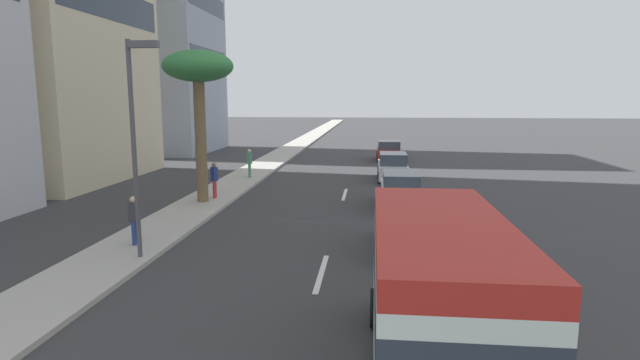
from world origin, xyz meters
name	(u,v)px	position (x,y,z in m)	size (l,w,h in m)	color
ground_plane	(352,171)	(31.50, 0.00, 0.00)	(198.00, 198.00, 0.00)	#38383A
sidewalk_right	(258,169)	(31.50, 6.50, 0.07)	(162.00, 2.52, 0.15)	#B2ADA3
lane_stripe_mid	(321,273)	(10.99, 0.00, 0.01)	(3.20, 0.16, 0.01)	silver
lane_stripe_far	(345,194)	(22.99, 0.00, 0.01)	(3.20, 0.16, 0.01)	silver
car_lead	(400,191)	(20.25, -2.69, 0.76)	(4.43, 1.79, 1.61)	silver
car_second	(393,167)	(28.18, -2.65, 0.78)	(4.42, 1.82, 1.66)	silver
car_third	(389,151)	(38.13, -2.71, 0.75)	(4.02, 1.93, 1.58)	#A51E1E
car_fourth	(411,227)	(13.46, -2.69, 0.80)	(4.12, 1.94, 1.70)	white
minibus_fifth	(439,290)	(5.94, -2.61, 1.58)	(6.17, 2.42, 2.86)	silver
pedestrian_near_lamp	(214,178)	(20.69, 6.20, 1.12)	(0.37, 0.39, 1.74)	red
pedestrian_mid_block	(249,162)	(27.21, 6.06, 1.11)	(0.36, 0.29, 1.74)	#4C8C66
pedestrian_by_tree	(134,218)	(12.70, 6.37, 1.04)	(0.30, 0.37, 1.62)	navy
palm_tree	(198,73)	(19.82, 6.50, 6.06)	(3.18, 3.18, 6.95)	brown
street_lamp	(136,125)	(11.48, 5.52, 4.17)	(0.24, 0.97, 6.47)	#4C4C51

